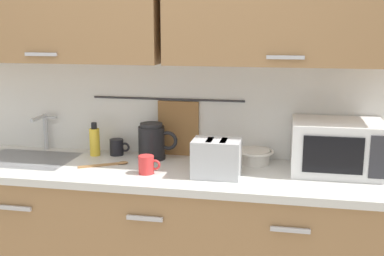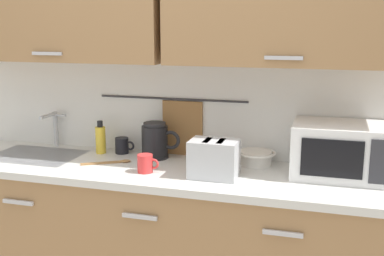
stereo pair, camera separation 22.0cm
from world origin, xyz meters
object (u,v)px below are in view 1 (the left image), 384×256
Objects in this scene: toaster at (216,158)px; mug_by_kettle at (147,165)px; mixing_bowl at (254,156)px; microwave at (337,147)px; wooden_spoon at (110,164)px; mug_near_sink at (117,147)px; electric_kettle at (152,142)px; dish_soap_bottle at (95,141)px.

mug_by_kettle is at bearing -176.22° from toaster.
toaster reaches higher than mixing_bowl.
mixing_bowl is 0.32m from toaster.
wooden_spoon is (-1.20, -0.11, -0.13)m from microwave.
mug_near_sink is 0.48× the size of wooden_spoon.
microwave is 0.44m from mixing_bowl.
mixing_bowl is at bearing 13.72° from wooden_spoon.
electric_kettle is 1.89× the size of mug_by_kettle.
toaster is at bearing -162.13° from microwave.
electric_kettle reaches higher than mug_by_kettle.
mixing_bowl is (-0.43, 0.08, -0.09)m from microwave.
electric_kettle is (-1.01, 0.06, -0.03)m from microwave.
mug_by_kettle is (0.27, -0.31, 0.00)m from mug_near_sink.
wooden_spoon is at bearing 156.62° from mug_by_kettle.
toaster is at bearing -122.54° from mixing_bowl.
mug_near_sink is 0.42m from mug_by_kettle.
mixing_bowl is at bearing 28.93° from mug_by_kettle.
mug_near_sink and mug_by_kettle have the same top height.
mixing_bowl is 0.84× the size of toaster.
wooden_spoon is at bearing -138.68° from electric_kettle.
mug_near_sink is at bearing 175.49° from microwave.
microwave reaches higher than electric_kettle.
mug_near_sink is at bearing 155.31° from toaster.
microwave is 3.83× the size of mug_near_sink.
wooden_spoon is (0.03, -0.21, -0.04)m from mug_near_sink.
microwave reaches higher than toaster.
wooden_spoon is at bearing -48.49° from dish_soap_bottle.
mug_by_kettle is (0.05, -0.28, -0.05)m from electric_kettle.
mixing_bowl is 1.78× the size of mug_by_kettle.
dish_soap_bottle is 0.49m from mug_by_kettle.
microwave is 1.01m from electric_kettle.
microwave is 0.99m from mug_by_kettle.
toaster is (0.63, -0.29, 0.05)m from mug_near_sink.
wooden_spoon is at bearing -166.28° from mixing_bowl.
mug_near_sink is (-1.23, 0.10, -0.09)m from microwave.
toaster is 0.61m from wooden_spoon.
dish_soap_bottle is at bearing -165.73° from mug_near_sink.
mug_near_sink reaches higher than mixing_bowl.
toaster is at bearing 3.78° from mug_by_kettle.
electric_kettle is at bearing -178.27° from mixing_bowl.
dish_soap_bottle is 0.25m from wooden_spoon.
electric_kettle is 0.90× the size of wooden_spoon.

